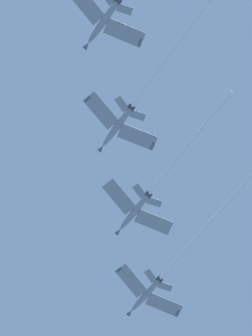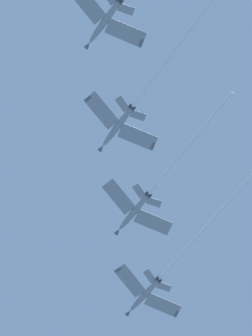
% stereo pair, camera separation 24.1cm
% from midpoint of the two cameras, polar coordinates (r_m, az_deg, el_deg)
% --- Properties ---
extents(jet_lead, '(43.61, 30.91, 10.29)m').
position_cam_midpoint_polar(jet_lead, '(173.84, 2.97, -8.95)').
color(jet_lead, gray).
extents(jet_second, '(38.99, 27.72, 8.63)m').
position_cam_midpoint_polar(jet_second, '(165.62, 2.11, -1.88)').
color(jet_second, gray).
extents(jet_third, '(46.42, 31.26, 10.17)m').
position_cam_midpoint_polar(jet_third, '(158.97, 1.59, 6.57)').
color(jet_third, gray).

